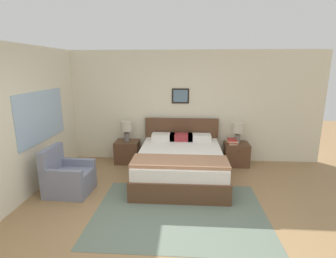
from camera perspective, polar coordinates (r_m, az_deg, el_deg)
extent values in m
plane|color=#99754C|center=(3.94, -2.36, -21.03)|extent=(16.00, 16.00, 0.00)
cube|color=beige|center=(6.23, 0.41, 4.89)|extent=(7.07, 0.06, 2.60)
cube|color=black|center=(6.15, 2.73, 7.20)|extent=(0.40, 0.02, 0.35)
cube|color=slate|center=(6.14, 2.72, 7.19)|extent=(0.33, 0.00, 0.28)
cube|color=beige|center=(5.49, -26.09, 2.34)|extent=(0.06, 5.30, 2.60)
cube|color=#9EBCDB|center=(5.46, -25.79, 2.51)|extent=(0.02, 1.60, 0.94)
cube|color=slate|center=(4.31, 2.57, -17.63)|extent=(2.66, 1.98, 0.01)
cube|color=brown|center=(5.41, 2.69, -9.28)|extent=(1.72, 2.15, 0.28)
cube|color=brown|center=(4.38, 2.41, -12.39)|extent=(1.72, 0.06, 0.08)
cube|color=white|center=(5.30, 2.72, -6.37)|extent=(1.65, 2.07, 0.30)
cube|color=brown|center=(6.20, 2.96, 0.24)|extent=(1.72, 0.06, 0.46)
cube|color=#9E7051|center=(4.61, 2.57, -7.09)|extent=(1.69, 0.60, 0.06)
cube|color=white|center=(6.03, -1.02, -1.68)|extent=(0.52, 0.32, 0.14)
cube|color=white|center=(6.02, 6.84, -1.81)|extent=(0.52, 0.32, 0.14)
cube|color=#9E2D33|center=(6.01, 2.91, -1.75)|extent=(0.52, 0.32, 0.14)
cube|color=gray|center=(5.12, -20.56, -10.75)|extent=(0.77, 0.70, 0.41)
cube|color=gray|center=(5.12, -24.07, -6.03)|extent=(0.15, 0.67, 0.44)
cube|color=gray|center=(5.26, -19.43, -6.81)|extent=(0.74, 0.13, 0.14)
cube|color=gray|center=(4.79, -22.35, -9.08)|extent=(0.74, 0.13, 0.14)
cube|color=brown|center=(6.31, -8.83, -4.89)|extent=(0.54, 0.47, 0.52)
sphere|color=#332D28|center=(6.04, -9.38, -4.31)|extent=(0.02, 0.02, 0.02)
cube|color=brown|center=(6.28, 14.63, -5.28)|extent=(0.54, 0.47, 0.52)
sphere|color=#332D28|center=(6.00, 15.14, -4.72)|extent=(0.02, 0.02, 0.02)
cylinder|color=slate|center=(6.18, -8.96, -1.77)|extent=(0.12, 0.12, 0.20)
cylinder|color=slate|center=(6.15, -9.00, -0.58)|extent=(0.02, 0.02, 0.06)
cylinder|color=beige|center=(6.12, -9.05, 0.68)|extent=(0.26, 0.26, 0.22)
cylinder|color=slate|center=(6.15, 14.86, -2.15)|extent=(0.12, 0.12, 0.20)
cylinder|color=slate|center=(6.12, 14.93, -0.95)|extent=(0.02, 0.02, 0.06)
cylinder|color=beige|center=(6.08, 15.01, 0.31)|extent=(0.26, 0.26, 0.22)
cube|color=beige|center=(6.13, 13.74, -3.01)|extent=(0.23, 0.28, 0.02)
cube|color=#B7332D|center=(6.12, 13.75, -2.79)|extent=(0.22, 0.26, 0.03)
cube|color=beige|center=(6.12, 13.76, -2.55)|extent=(0.25, 0.30, 0.03)
cube|color=#B7332D|center=(6.11, 13.78, -2.28)|extent=(0.19, 0.24, 0.03)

